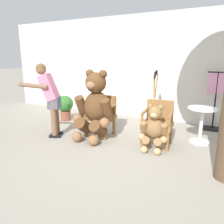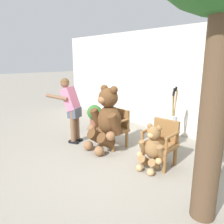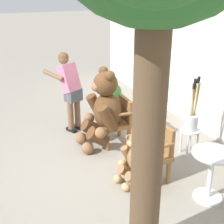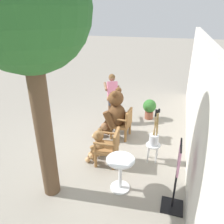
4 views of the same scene
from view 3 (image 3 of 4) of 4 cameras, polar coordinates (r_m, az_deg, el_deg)
The scene contains 10 objects.
ground_plane at distance 5.20m, azimuth -1.85°, elevation -9.66°, with size 60.00×60.00×0.00m, color gray.
wooden_chair_left at distance 5.69m, azimuth 0.88°, elevation -1.41°, with size 0.58×0.54×0.86m.
wooden_chair_right at distance 4.69m, azimuth 7.34°, elevation -7.10°, with size 0.60×0.57×0.86m.
teddy_bear_large at distance 5.50m, azimuth -1.58°, elevation 0.48°, with size 0.86×0.82×1.44m.
teddy_bear_small at distance 4.58m, azimuth 4.25°, elevation -8.38°, with size 0.51×0.50×0.85m.
person_visitor at distance 6.14m, azimuth -7.74°, elevation 4.79°, with size 0.67×0.68×1.56m.
white_stool at distance 5.52m, azimuth 14.03°, elevation -4.12°, with size 0.34×0.34×0.46m.
brush_bucket at distance 5.39m, azimuth 14.38°, elevation -1.04°, with size 0.22×0.22×0.93m.
round_side_table at distance 4.45m, azimuth 17.65°, elevation -10.11°, with size 0.56×0.56×0.72m.
potted_plant at distance 7.15m, azimuth -0.00°, elevation 3.14°, with size 0.44×0.44×0.68m.
Camera 3 is at (4.09, -1.62, 2.76)m, focal length 50.00 mm.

